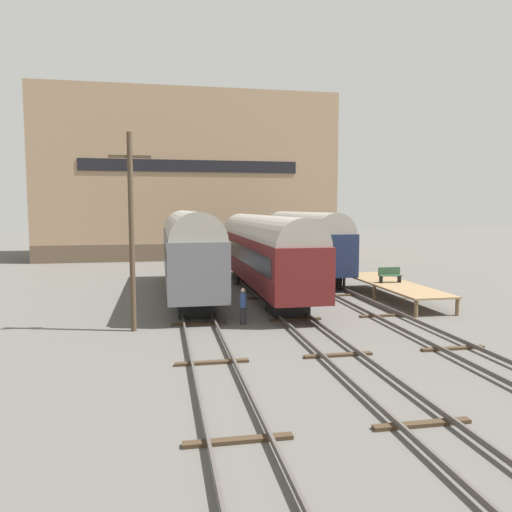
{
  "coord_description": "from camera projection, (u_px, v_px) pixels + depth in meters",
  "views": [
    {
      "loc": [
        -6.36,
        -26.02,
        5.44
      ],
      "look_at": [
        0.0,
        7.06,
        2.2
      ],
      "focal_mm": 35.0,
      "sensor_mm": 36.0,
      "label": 1
    }
  ],
  "objects": [
    {
      "name": "bench",
      "position": [
        390.0,
        274.0,
        30.1
      ],
      "size": [
        1.4,
        0.4,
        0.91
      ],
      "color": "#2D4C33",
      "rests_on": "station_platform"
    },
    {
      "name": "station_platform",
      "position": [
        392.0,
        284.0,
        29.91
      ],
      "size": [
        2.58,
        10.25,
        0.97
      ],
      "color": "#8C704C",
      "rests_on": "ground"
    },
    {
      "name": "train_car_navy",
      "position": [
        304.0,
        240.0,
        39.02
      ],
      "size": [
        2.93,
        15.36,
        5.14
      ],
      "color": "black",
      "rests_on": "ground"
    },
    {
      "name": "train_car_grey",
      "position": [
        189.0,
        247.0,
        30.82
      ],
      "size": [
        2.92,
        17.21,
        5.28
      ],
      "color": "black",
      "rests_on": "ground"
    },
    {
      "name": "utility_pole",
      "position": [
        132.0,
        230.0,
        21.73
      ],
      "size": [
        1.8,
        0.24,
        8.69
      ],
      "color": "#473828",
      "rests_on": "ground"
    },
    {
      "name": "track_right",
      "position": [
        361.0,
        303.0,
        28.01
      ],
      "size": [
        2.6,
        60.0,
        0.26
      ],
      "color": "#4C4742",
      "rests_on": "ground"
    },
    {
      "name": "train_car_maroon",
      "position": [
        263.0,
        249.0,
        31.46
      ],
      "size": [
        2.85,
        18.83,
        5.0
      ],
      "color": "black",
      "rests_on": "ground"
    },
    {
      "name": "person_worker",
      "position": [
        243.0,
        303.0,
        23.31
      ],
      "size": [
        0.32,
        0.32,
        1.73
      ],
      "color": "#282833",
      "rests_on": "ground"
    },
    {
      "name": "ground_plane",
      "position": [
        280.0,
        308.0,
        27.15
      ],
      "size": [
        200.0,
        200.0,
        0.0
      ],
      "primitive_type": "plane",
      "color": "#56544F"
    },
    {
      "name": "track_middle",
      "position": [
        280.0,
        306.0,
        27.14
      ],
      "size": [
        2.6,
        60.0,
        0.26
      ],
      "color": "#4C4742",
      "rests_on": "ground"
    },
    {
      "name": "track_left",
      "position": [
        195.0,
        309.0,
        26.26
      ],
      "size": [
        2.6,
        60.0,
        0.26
      ],
      "color": "#4C4742",
      "rests_on": "ground"
    },
    {
      "name": "warehouse_building",
      "position": [
        187.0,
        178.0,
        57.24
      ],
      "size": [
        31.5,
        13.23,
        17.66
      ],
      "color": "brown",
      "rests_on": "ground"
    }
  ]
}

